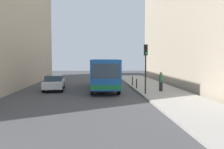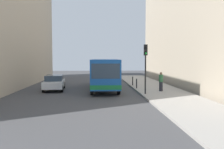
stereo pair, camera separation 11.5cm
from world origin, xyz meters
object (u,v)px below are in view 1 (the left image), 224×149
bollard_mid (132,81)px  pedestrian_near_signal (161,82)px  car_beside_bus (54,82)px  bollard_near (137,83)px  traffic_light (146,60)px  bus (105,72)px

bollard_mid → pedestrian_near_signal: size_ratio=0.55×
car_beside_bus → bollard_mid: bearing=-166.3°
car_beside_bus → bollard_near: (8.07, -0.13, -0.16)m
traffic_light → pedestrian_near_signal: size_ratio=2.38×
bollard_near → bollard_mid: same height
traffic_light → pedestrian_near_signal: bearing=43.7°
traffic_light → bollard_near: size_ratio=4.32×
traffic_light → pedestrian_near_signal: traffic_light is taller
traffic_light → bollard_mid: size_ratio=4.32×
bus → pedestrian_near_signal: bus is taller
bus → bollard_near: 3.44m
car_beside_bus → bollard_near: bearing=175.3°
car_beside_bus → bollard_near: size_ratio=4.75×
bollard_near → bollard_mid: (0.00, 2.67, 0.00)m
bollard_near → traffic_light: bearing=-88.5°
car_beside_bus → traffic_light: traffic_light is taller
bus → car_beside_bus: 5.08m
car_beside_bus → pedestrian_near_signal: 10.20m
bus → pedestrian_near_signal: 5.93m
traffic_light → bollard_mid: traffic_light is taller
car_beside_bus → traffic_light: bearing=150.0°
bollard_near → pedestrian_near_signal: pedestrian_near_signal is taller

